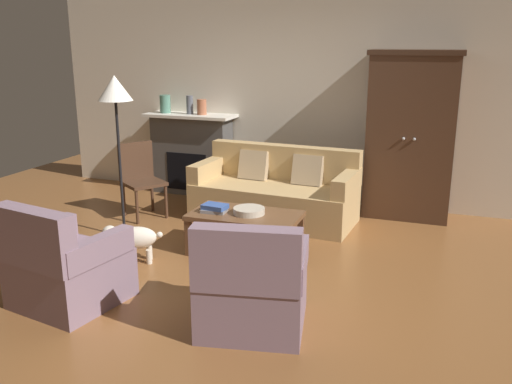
{
  "coord_description": "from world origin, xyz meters",
  "views": [
    {
      "loc": [
        1.87,
        -4.46,
        2.08
      ],
      "look_at": [
        -0.03,
        0.75,
        0.55
      ],
      "focal_mm": 38.3,
      "sensor_mm": 36.0,
      "label": 1
    }
  ],
  "objects_px": {
    "fruit_bowl": "(249,211)",
    "dog": "(132,238)",
    "couch": "(276,194)",
    "armchair_near_right": "(252,289)",
    "fireplace": "(192,153)",
    "coffee_table": "(245,218)",
    "armchair_near_left": "(65,268)",
    "side_chair_wooden": "(140,175)",
    "armoire": "(411,136)",
    "book_stack": "(215,208)",
    "mantel_vase_terracotta": "(202,107)",
    "mantel_vase_slate": "(190,105)",
    "mantel_vase_jade": "(165,104)",
    "floor_lamp": "(115,98)"
  },
  "relations": [
    {
      "from": "fruit_bowl",
      "to": "dog",
      "type": "height_order",
      "value": "fruit_bowl"
    },
    {
      "from": "couch",
      "to": "side_chair_wooden",
      "type": "distance_m",
      "value": 1.66
    },
    {
      "from": "coffee_table",
      "to": "dog",
      "type": "distance_m",
      "value": 1.12
    },
    {
      "from": "armchair_near_left",
      "to": "dog",
      "type": "bearing_deg",
      "value": 88.28
    },
    {
      "from": "mantel_vase_jade",
      "to": "side_chair_wooden",
      "type": "xyz_separation_m",
      "value": [
        0.27,
        -1.16,
        -0.73
      ]
    },
    {
      "from": "mantel_vase_terracotta",
      "to": "couch",
      "type": "bearing_deg",
      "value": -29.49
    },
    {
      "from": "couch",
      "to": "dog",
      "type": "height_order",
      "value": "couch"
    },
    {
      "from": "armchair_near_left",
      "to": "side_chair_wooden",
      "type": "relative_size",
      "value": 0.99
    },
    {
      "from": "couch",
      "to": "book_stack",
      "type": "bearing_deg",
      "value": -101.82
    },
    {
      "from": "mantel_vase_jade",
      "to": "dog",
      "type": "height_order",
      "value": "mantel_vase_jade"
    },
    {
      "from": "dog",
      "to": "mantel_vase_slate",
      "type": "bearing_deg",
      "value": 103.47
    },
    {
      "from": "coffee_table",
      "to": "floor_lamp",
      "type": "height_order",
      "value": "floor_lamp"
    },
    {
      "from": "fireplace",
      "to": "armchair_near_left",
      "type": "distance_m",
      "value": 3.5
    },
    {
      "from": "mantel_vase_slate",
      "to": "couch",
      "type": "bearing_deg",
      "value": -26.42
    },
    {
      "from": "side_chair_wooden",
      "to": "fruit_bowl",
      "type": "bearing_deg",
      "value": -23.2
    },
    {
      "from": "couch",
      "to": "armchair_near_left",
      "type": "bearing_deg",
      "value": -108.75
    },
    {
      "from": "mantel_vase_jade",
      "to": "mantel_vase_slate",
      "type": "bearing_deg",
      "value": 0.0
    },
    {
      "from": "fireplace",
      "to": "coffee_table",
      "type": "bearing_deg",
      "value": -51.1
    },
    {
      "from": "fruit_bowl",
      "to": "floor_lamp",
      "type": "bearing_deg",
      "value": -179.45
    },
    {
      "from": "mantel_vase_terracotta",
      "to": "dog",
      "type": "height_order",
      "value": "mantel_vase_terracotta"
    },
    {
      "from": "couch",
      "to": "armchair_near_right",
      "type": "distance_m",
      "value": 2.61
    },
    {
      "from": "book_stack",
      "to": "armchair_near_right",
      "type": "xyz_separation_m",
      "value": [
        0.9,
        -1.32,
        -0.15
      ]
    },
    {
      "from": "mantel_vase_terracotta",
      "to": "dog",
      "type": "xyz_separation_m",
      "value": [
        0.42,
        -2.49,
        -0.98
      ]
    },
    {
      "from": "side_chair_wooden",
      "to": "book_stack",
      "type": "bearing_deg",
      "value": -30.46
    },
    {
      "from": "mantel_vase_slate",
      "to": "dog",
      "type": "xyz_separation_m",
      "value": [
        0.6,
        -2.49,
        -1.0
      ]
    },
    {
      "from": "fruit_bowl",
      "to": "side_chair_wooden",
      "type": "bearing_deg",
      "value": 156.8
    },
    {
      "from": "coffee_table",
      "to": "side_chair_wooden",
      "type": "relative_size",
      "value": 1.22
    },
    {
      "from": "coffee_table",
      "to": "book_stack",
      "type": "xyz_separation_m",
      "value": [
        -0.3,
        -0.07,
        0.09
      ]
    },
    {
      "from": "armoire",
      "to": "armchair_near_right",
      "type": "relative_size",
      "value": 2.2
    },
    {
      "from": "armchair_near_right",
      "to": "fruit_bowl",
      "type": "bearing_deg",
      "value": 111.57
    },
    {
      "from": "book_stack",
      "to": "mantel_vase_slate",
      "type": "height_order",
      "value": "mantel_vase_slate"
    },
    {
      "from": "armchair_near_right",
      "to": "dog",
      "type": "height_order",
      "value": "armchair_near_right"
    },
    {
      "from": "mantel_vase_slate",
      "to": "mantel_vase_terracotta",
      "type": "relative_size",
      "value": 1.21
    },
    {
      "from": "armoire",
      "to": "dog",
      "type": "relative_size",
      "value": 3.84
    },
    {
      "from": "armoire",
      "to": "floor_lamp",
      "type": "xyz_separation_m",
      "value": [
        -2.84,
        -1.84,
        0.52
      ]
    },
    {
      "from": "coffee_table",
      "to": "armoire",
      "type": "bearing_deg",
      "value": 52.14
    },
    {
      "from": "fireplace",
      "to": "floor_lamp",
      "type": "distance_m",
      "value": 2.14
    },
    {
      "from": "coffee_table",
      "to": "mantel_vase_jade",
      "type": "relative_size",
      "value": 4.47
    },
    {
      "from": "couch",
      "to": "armchair_near_right",
      "type": "xyz_separation_m",
      "value": [
        0.64,
        -2.53,
        -0.0
      ]
    },
    {
      "from": "armchair_near_left",
      "to": "dog",
      "type": "distance_m",
      "value": 0.94
    },
    {
      "from": "coffee_table",
      "to": "armchair_near_right",
      "type": "relative_size",
      "value": 1.22
    },
    {
      "from": "fireplace",
      "to": "coffee_table",
      "type": "xyz_separation_m",
      "value": [
        1.53,
        -1.9,
        -0.2
      ]
    },
    {
      "from": "armchair_near_left",
      "to": "armchair_near_right",
      "type": "xyz_separation_m",
      "value": [
        1.56,
        0.16,
        0.0
      ]
    },
    {
      "from": "fireplace",
      "to": "coffee_table",
      "type": "distance_m",
      "value": 2.45
    },
    {
      "from": "couch",
      "to": "dog",
      "type": "bearing_deg",
      "value": -116.8
    },
    {
      "from": "coffee_table",
      "to": "armchair_near_left",
      "type": "xyz_separation_m",
      "value": [
        -0.97,
        -1.55,
        -0.05
      ]
    },
    {
      "from": "couch",
      "to": "mantel_vase_terracotta",
      "type": "relative_size",
      "value": 9.53
    },
    {
      "from": "fireplace",
      "to": "couch",
      "type": "relative_size",
      "value": 0.64
    },
    {
      "from": "fireplace",
      "to": "armchair_near_left",
      "type": "relative_size",
      "value": 1.42
    },
    {
      "from": "mantel_vase_slate",
      "to": "armchair_near_left",
      "type": "distance_m",
      "value": 3.6
    }
  ]
}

